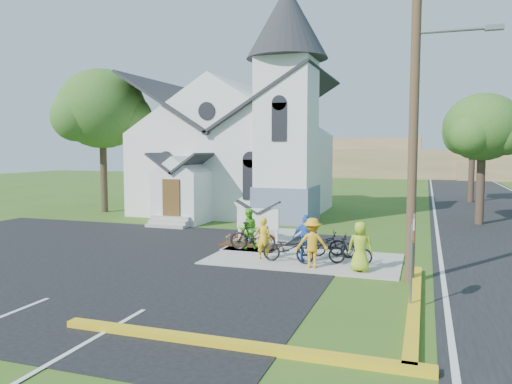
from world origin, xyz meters
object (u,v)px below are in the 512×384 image
(utility_pole, at_px, (416,105))
(cyclist_0, at_px, (263,238))
(cyclist_3, at_px, (312,243))
(church_sign, at_px, (258,219))
(bike_4, at_px, (333,245))
(bike_0, at_px, (288,248))
(bike_1, at_px, (253,237))
(bike_3, at_px, (350,251))
(cyclist_4, at_px, (360,247))
(bike_2, at_px, (321,243))
(cyclist_1, at_px, (248,229))
(stop_sign, at_px, (413,241))
(cyclist_2, at_px, (306,238))

(utility_pole, relative_size, cyclist_0, 6.45)
(cyclist_3, bearing_deg, church_sign, -61.23)
(cyclist_3, distance_m, bike_4, 1.93)
(cyclist_0, height_order, cyclist_3, cyclist_3)
(bike_0, distance_m, bike_1, 2.40)
(bike_3, distance_m, cyclist_4, 1.10)
(cyclist_3, xyz_separation_m, bike_3, (1.17, 0.87, -0.39))
(bike_2, bearing_deg, cyclist_1, 61.74)
(bike_0, xyz_separation_m, bike_3, (2.14, 0.41, -0.04))
(cyclist_0, xyz_separation_m, cyclist_1, (-1.16, 1.58, 0.05))
(bike_0, distance_m, cyclist_4, 2.67)
(cyclist_4, height_order, bike_4, cyclist_4)
(stop_sign, bearing_deg, bike_2, 122.50)
(bike_0, distance_m, bike_3, 2.18)
(cyclist_3, bearing_deg, cyclist_4, 166.66)
(bike_3, bearing_deg, stop_sign, -154.60)
(cyclist_0, height_order, cyclist_1, cyclist_1)
(cyclist_1, distance_m, cyclist_4, 5.32)
(church_sign, bearing_deg, bike_0, -56.52)
(utility_pole, xyz_separation_m, cyclist_4, (-1.65, 0.68, -4.52))
(stop_sign, relative_size, cyclist_4, 1.48)
(utility_pole, relative_size, bike_2, 5.49)
(stop_sign, height_order, bike_2, stop_sign)
(stop_sign, bearing_deg, bike_1, 138.81)
(cyclist_1, relative_size, bike_2, 0.90)
(stop_sign, bearing_deg, cyclist_1, 138.59)
(bike_4, bearing_deg, bike_0, 134.05)
(cyclist_1, bearing_deg, cyclist_4, 135.38)
(bike_2, xyz_separation_m, bike_3, (1.23, -1.04, -0.02))
(cyclist_2, height_order, bike_4, cyclist_2)
(cyclist_0, height_order, bike_3, cyclist_0)
(cyclist_2, height_order, bike_2, cyclist_2)
(cyclist_1, relative_size, bike_3, 1.07)
(cyclist_1, bearing_deg, bike_4, 154.54)
(stop_sign, distance_m, bike_3, 4.99)
(bike_0, xyz_separation_m, cyclist_4, (2.60, -0.53, 0.33))
(cyclist_3, height_order, bike_3, cyclist_3)
(cyclist_1, height_order, cyclist_3, cyclist_3)
(cyclist_1, bearing_deg, cyclist_0, 107.98)
(cyclist_0, height_order, bike_2, cyclist_0)
(cyclist_2, height_order, bike_3, cyclist_2)
(bike_0, height_order, cyclist_3, cyclist_3)
(bike_2, distance_m, cyclist_4, 2.62)
(stop_sign, relative_size, cyclist_1, 1.51)
(cyclist_2, distance_m, bike_2, 1.30)
(bike_1, bearing_deg, utility_pole, -115.98)
(church_sign, distance_m, bike_1, 2.08)
(cyclist_1, xyz_separation_m, cyclist_2, (2.77, -1.58, 0.03))
(bike_1, bearing_deg, church_sign, 10.64)
(bike_4, bearing_deg, cyclist_1, 81.50)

